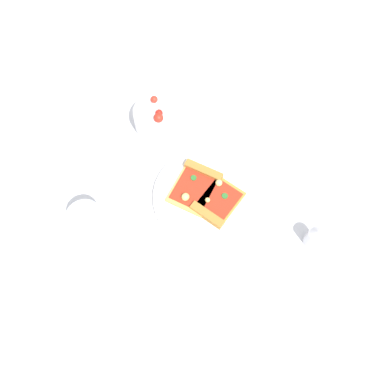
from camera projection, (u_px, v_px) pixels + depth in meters
The scene contains 7 objects.
ground_plane at pixel (196, 206), 0.96m from camera, with size 2.40×2.40×0.00m, color silver.
plate at pixel (208, 197), 0.96m from camera, with size 0.27×0.27×0.01m, color white.
pizza_slice_near at pixel (196, 185), 0.96m from camera, with size 0.12×0.10×0.03m.
pizza_slice_far at pixel (216, 203), 0.94m from camera, with size 0.13×0.11×0.02m.
salad_bowl at pixel (158, 118), 1.03m from camera, with size 0.13×0.13×0.08m.
soda_glass at pixel (90, 226), 0.88m from camera, with size 0.08×0.08×0.12m.
pepper_shaker at pixel (314, 237), 0.89m from camera, with size 0.03×0.03×0.07m.
Camera 1 is at (-0.35, -0.16, 0.88)m, focal length 36.61 mm.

